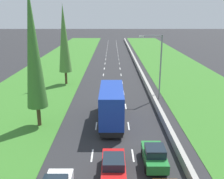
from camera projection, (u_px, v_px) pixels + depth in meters
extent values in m
plane|color=#28282B|center=(112.00, 66.00, 59.19)|extent=(300.00, 300.00, 0.00)
cube|color=#387528|center=(57.00, 66.00, 59.17)|extent=(14.00, 140.00, 0.04)
cube|color=#387528|center=(173.00, 66.00, 59.21)|extent=(14.00, 140.00, 0.04)
cube|color=#9E9B93|center=(136.00, 64.00, 59.08)|extent=(0.44, 120.00, 0.85)
cube|color=white|center=(92.00, 155.00, 21.82)|extent=(0.14, 2.00, 0.01)
cube|color=white|center=(96.00, 126.00, 27.57)|extent=(0.14, 2.00, 0.01)
cube|color=white|center=(99.00, 106.00, 33.31)|extent=(0.14, 2.00, 0.01)
cube|color=white|center=(101.00, 93.00, 39.06)|extent=(0.14, 2.00, 0.01)
cube|color=white|center=(102.00, 83.00, 44.81)|extent=(0.14, 2.00, 0.01)
cube|color=white|center=(103.00, 75.00, 50.56)|extent=(0.14, 2.00, 0.01)
cube|color=white|center=(104.00, 69.00, 56.31)|extent=(0.14, 2.00, 0.01)
cube|color=white|center=(105.00, 63.00, 62.06)|extent=(0.14, 2.00, 0.01)
cube|color=white|center=(105.00, 59.00, 67.81)|extent=(0.14, 2.00, 0.01)
cube|color=white|center=(106.00, 56.00, 73.56)|extent=(0.14, 2.00, 0.01)
cube|color=white|center=(106.00, 53.00, 79.31)|extent=(0.14, 2.00, 0.01)
cube|color=white|center=(106.00, 50.00, 85.06)|extent=(0.14, 2.00, 0.01)
cube|color=white|center=(107.00, 48.00, 90.81)|extent=(0.14, 2.00, 0.01)
cube|color=white|center=(107.00, 46.00, 96.56)|extent=(0.14, 2.00, 0.01)
cube|color=white|center=(107.00, 44.00, 102.31)|extent=(0.14, 2.00, 0.01)
cube|color=white|center=(108.00, 42.00, 108.06)|extent=(0.14, 2.00, 0.01)
cube|color=white|center=(108.00, 41.00, 113.80)|extent=(0.14, 2.00, 0.01)
cube|color=white|center=(133.00, 155.00, 21.82)|extent=(0.14, 2.00, 0.01)
cube|color=white|center=(128.00, 126.00, 27.57)|extent=(0.14, 2.00, 0.01)
cube|color=white|center=(125.00, 106.00, 33.32)|extent=(0.14, 2.00, 0.01)
cube|color=white|center=(123.00, 93.00, 39.07)|extent=(0.14, 2.00, 0.01)
cube|color=white|center=(122.00, 83.00, 44.82)|extent=(0.14, 2.00, 0.01)
cube|color=white|center=(121.00, 75.00, 50.57)|extent=(0.14, 2.00, 0.01)
cube|color=white|center=(120.00, 69.00, 56.32)|extent=(0.14, 2.00, 0.01)
cube|color=white|center=(119.00, 63.00, 62.07)|extent=(0.14, 2.00, 0.01)
cube|color=white|center=(118.00, 59.00, 67.82)|extent=(0.14, 2.00, 0.01)
cube|color=white|center=(118.00, 56.00, 73.56)|extent=(0.14, 2.00, 0.01)
cube|color=white|center=(117.00, 53.00, 79.31)|extent=(0.14, 2.00, 0.01)
cube|color=white|center=(117.00, 50.00, 85.06)|extent=(0.14, 2.00, 0.01)
cube|color=white|center=(117.00, 48.00, 90.81)|extent=(0.14, 2.00, 0.01)
cube|color=white|center=(116.00, 46.00, 96.56)|extent=(0.14, 2.00, 0.01)
cube|color=white|center=(116.00, 44.00, 102.31)|extent=(0.14, 2.00, 0.01)
cube|color=white|center=(116.00, 42.00, 108.06)|extent=(0.14, 2.00, 0.01)
cube|color=white|center=(116.00, 41.00, 113.81)|extent=(0.14, 2.00, 0.01)
cube|color=red|center=(113.00, 168.00, 18.86)|extent=(1.76, 4.50, 0.72)
cube|color=#19232D|center=(113.00, 161.00, 18.53)|extent=(1.56, 1.90, 0.60)
cylinder|color=black|center=(103.00, 162.00, 20.30)|extent=(0.22, 0.64, 0.64)
cylinder|color=black|center=(123.00, 162.00, 20.31)|extent=(0.22, 0.64, 0.64)
cube|color=black|center=(111.00, 116.00, 28.60)|extent=(2.20, 9.40, 0.56)
cube|color=slate|center=(111.00, 94.00, 31.61)|extent=(2.40, 2.20, 2.50)
cube|color=#19389E|center=(111.00, 103.00, 27.00)|extent=(2.44, 7.20, 3.30)
cylinder|color=black|center=(102.00, 108.00, 31.84)|extent=(0.22, 0.64, 0.64)
cylinder|color=black|center=(120.00, 108.00, 31.85)|extent=(0.22, 0.64, 0.64)
cylinder|color=black|center=(100.00, 127.00, 26.59)|extent=(0.22, 0.64, 0.64)
cylinder|color=black|center=(122.00, 127.00, 26.59)|extent=(0.22, 0.64, 0.64)
cylinder|color=black|center=(100.00, 131.00, 25.56)|extent=(0.22, 0.64, 0.64)
cylinder|color=black|center=(122.00, 131.00, 25.56)|extent=(0.22, 0.64, 0.64)
cube|color=#237A33|center=(154.00, 157.00, 20.35)|extent=(1.68, 3.90, 0.76)
cube|color=#19232D|center=(155.00, 151.00, 19.86)|extent=(1.52, 1.60, 0.64)
cylinder|color=black|center=(142.00, 153.00, 21.61)|extent=(0.22, 0.64, 0.64)
cylinder|color=black|center=(160.00, 153.00, 21.62)|extent=(0.22, 0.64, 0.64)
cylinder|color=black|center=(146.00, 170.00, 19.30)|extent=(0.22, 0.64, 0.64)
cylinder|color=black|center=(166.00, 170.00, 19.30)|extent=(0.22, 0.64, 0.64)
cylinder|color=#4C3823|center=(39.00, 116.00, 27.42)|extent=(0.41, 0.41, 2.20)
cone|color=#3D752D|center=(33.00, 49.00, 25.35)|extent=(2.16, 2.16, 12.22)
cylinder|color=#4C3823|center=(66.00, 78.00, 43.73)|extent=(0.40, 0.40, 2.20)
cone|color=#4C7F38|center=(64.00, 39.00, 41.83)|extent=(2.13, 2.13, 11.09)
cylinder|color=gray|center=(160.00, 68.00, 35.13)|extent=(0.20, 0.20, 9.00)
cylinder|color=gray|center=(151.00, 36.00, 33.88)|extent=(2.80, 0.12, 0.12)
cube|color=silver|center=(141.00, 36.00, 33.91)|extent=(0.60, 0.28, 0.20)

